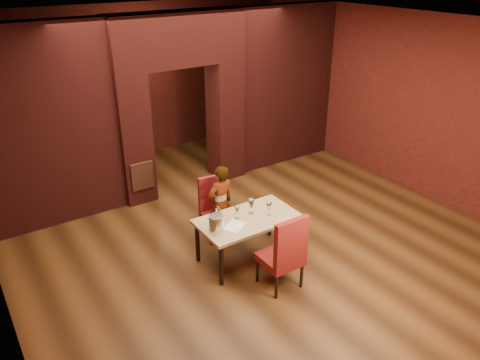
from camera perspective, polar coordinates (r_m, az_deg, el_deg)
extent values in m
plane|color=#4D2C13|center=(7.63, 0.23, -6.12)|extent=(8.00, 8.00, 0.00)
cube|color=silver|center=(6.54, 0.28, 18.47)|extent=(7.00, 8.00, 0.04)
cube|color=maroon|center=(10.34, -12.46, 11.55)|extent=(7.00, 0.04, 3.20)
cube|color=maroon|center=(9.25, 18.82, 9.14)|extent=(0.04, 8.00, 3.20)
cube|color=maroon|center=(8.36, -12.97, 4.92)|extent=(0.55, 0.55, 2.30)
cube|color=maroon|center=(9.14, -1.81, 7.36)|extent=(0.55, 0.55, 2.30)
cube|color=maroon|center=(8.32, -7.77, 16.67)|extent=(2.45, 0.55, 0.90)
cube|color=maroon|center=(7.87, -22.88, 5.71)|extent=(2.28, 0.35, 3.20)
cube|color=maroon|center=(9.80, 5.31, 11.27)|extent=(2.28, 0.35, 3.20)
cube|color=brown|center=(8.33, -11.82, 0.48)|extent=(0.40, 0.03, 0.50)
cube|color=black|center=(10.30, -14.11, 8.14)|extent=(0.90, 0.08, 2.10)
cube|color=black|center=(10.26, -14.03, 8.08)|extent=(1.02, 0.04, 2.22)
cube|color=#AA7E58|center=(6.81, 0.93, -7.09)|extent=(1.44, 0.82, 0.67)
cube|color=maroon|center=(7.24, -2.81, -3.56)|extent=(0.49, 0.49, 0.97)
cube|color=maroon|center=(6.20, 4.94, -8.48)|extent=(0.50, 0.50, 1.10)
imported|color=white|center=(7.12, -2.39, -2.87)|extent=(0.48, 0.34, 1.24)
cube|color=white|center=(6.44, -0.69, -5.63)|extent=(0.37, 0.34, 0.00)
cylinder|color=silver|center=(6.26, -2.92, -5.38)|extent=(0.20, 0.20, 0.25)
cylinder|color=silver|center=(6.43, -2.68, -4.32)|extent=(0.06, 0.06, 0.27)
imported|color=#23621B|center=(7.65, 0.52, -4.22)|extent=(0.40, 0.36, 0.41)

